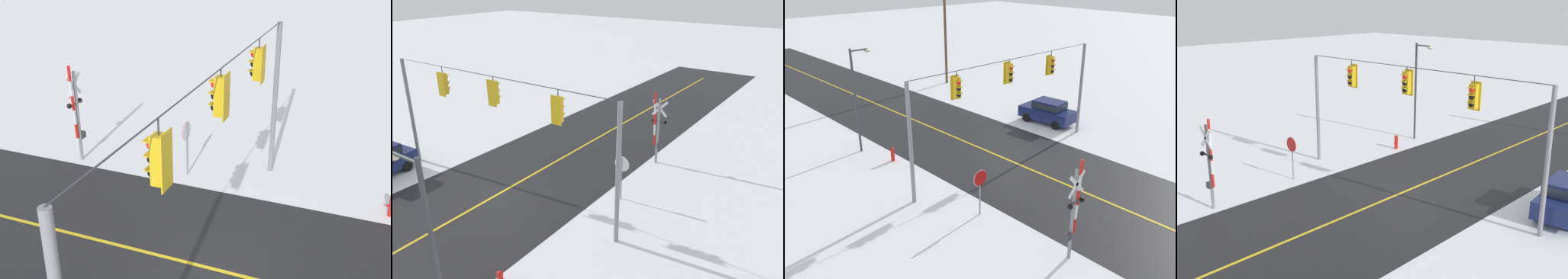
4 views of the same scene
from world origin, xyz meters
The scene contains 4 objects.
ground_plane centered at (0.00, 0.00, 0.00)m, with size 160.00×160.00×0.00m, color white.
signal_span centered at (-0.13, -0.01, 4.28)m, with size 14.20×0.47×6.22m.
stop_sign centered at (-5.40, -3.13, 1.71)m, with size 0.80×0.09×2.35m.
railroad_crossing centered at (-4.97, -7.98, 2.24)m, with size 0.98×0.31×4.31m.
Camera 1 is at (11.59, 3.99, 9.74)m, focal length 46.11 mm.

